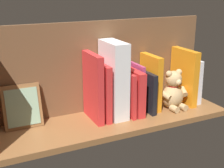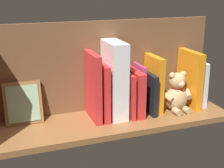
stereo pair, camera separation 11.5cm
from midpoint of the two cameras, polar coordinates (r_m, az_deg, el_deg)
ground_plane at (r=120.04cm, az=2.75°, el=-6.76°), size 92.17×26.66×2.20cm
shelf_back_panel at (r=123.38cm, az=0.94°, el=3.31°), size 92.17×1.50×35.71cm
book_0 at (r=137.10cm, az=17.45°, el=0.29°), size 3.23×13.87×18.83cm
book_1 at (r=133.52cm, az=16.46°, el=0.91°), size 2.83×15.80×23.22cm
teddy_bear at (r=127.87cm, az=14.36°, el=-1.77°), size 13.11×10.68×16.18cm
book_2 at (r=126.08cm, az=10.25°, el=0.12°), size 2.58×13.69×22.13cm
book_3 at (r=124.71cm, az=9.10°, el=-1.46°), size 1.90×15.62×16.15cm
book_4 at (r=124.96cm, az=7.63°, el=-0.71°), size 1.21×11.23×18.81cm
book_5 at (r=121.87cm, az=6.78°, el=-1.47°), size 3.14×15.82×17.55cm
book_6 at (r=120.52cm, az=5.37°, el=-1.70°), size 1.79×15.87×17.40cm
dictionary_thick_white at (r=117.08cm, az=3.26°, el=0.77°), size 6.09×15.09×29.05cm
book_7 at (r=116.53cm, az=0.88°, el=-1.26°), size 2.21×15.14×21.40cm
book_8 at (r=114.84cm, az=-0.65°, el=-0.52°), size 2.41×15.15×25.34cm
picture_frame_leaning at (r=115.85cm, az=-13.31°, el=-3.50°), size 13.47×5.19×15.57cm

